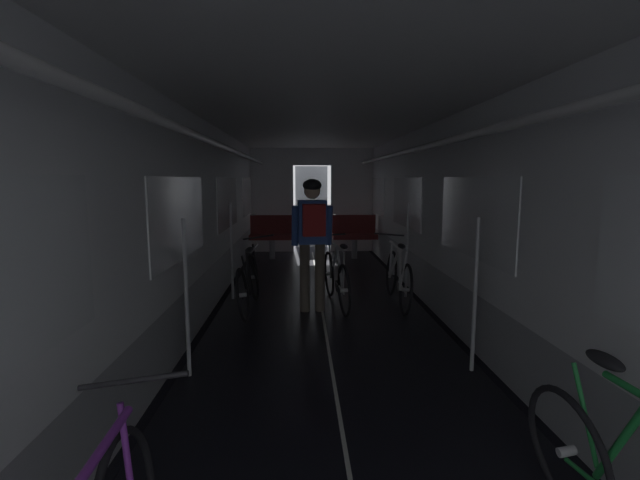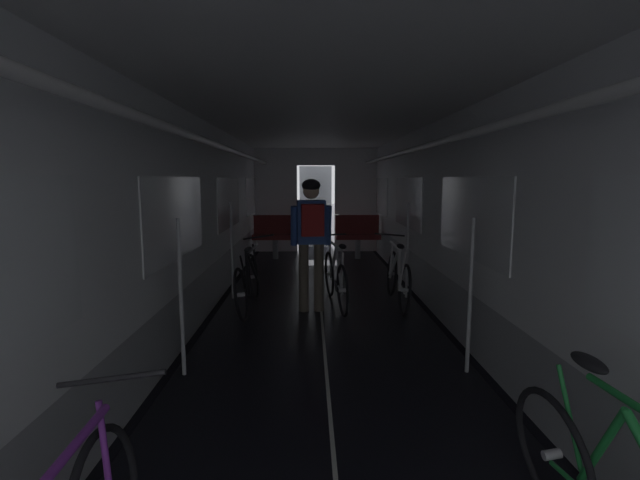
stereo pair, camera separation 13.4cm
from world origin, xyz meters
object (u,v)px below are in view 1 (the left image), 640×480
(bench_seat_far_left, at_px, (272,233))
(bicycle_white, at_px, (398,277))
(person_cyclist_aisle, at_px, (312,231))
(bench_seat_far_right, at_px, (354,232))
(bicycle_silver_in_aisle, at_px, (336,278))
(bicycle_black, at_px, (249,282))

(bench_seat_far_left, xyz_separation_m, bicycle_white, (1.96, -3.77, -0.18))
(person_cyclist_aisle, bearing_deg, bench_seat_far_right, 75.82)
(person_cyclist_aisle, xyz_separation_m, bicycle_silver_in_aisle, (0.33, 0.27, -0.69))
(bicycle_white, relative_size, bicycle_silver_in_aisle, 1.00)
(bicycle_black, bearing_deg, bench_seat_far_right, 64.70)
(bench_seat_far_right, bearing_deg, bicycle_black, -115.30)
(bench_seat_far_right, distance_m, person_cyclist_aisle, 4.21)
(bicycle_black, height_order, bicycle_silver_in_aisle, bicycle_black)
(person_cyclist_aisle, bearing_deg, bicycle_silver_in_aisle, 38.83)
(bench_seat_far_right, distance_m, bicycle_black, 4.37)
(bench_seat_far_left, xyz_separation_m, person_cyclist_aisle, (0.78, -4.05, 0.50))
(bench_seat_far_right, bearing_deg, person_cyclist_aisle, -104.18)
(bench_seat_far_left, height_order, bicycle_silver_in_aisle, bench_seat_far_left)
(bench_seat_far_right, height_order, bicycle_black, bicycle_black)
(bicycle_black, bearing_deg, person_cyclist_aisle, -7.21)
(bicycle_white, height_order, person_cyclist_aisle, person_cyclist_aisle)
(bench_seat_far_left, distance_m, bicycle_silver_in_aisle, 3.95)
(bicycle_black, height_order, person_cyclist_aisle, person_cyclist_aisle)
(bicycle_silver_in_aisle, bearing_deg, bicycle_black, -172.20)
(bicycle_white, bearing_deg, bench_seat_far_right, 92.46)
(bicycle_silver_in_aisle, bearing_deg, bench_seat_far_left, 106.32)
(bench_seat_far_left, relative_size, person_cyclist_aisle, 0.57)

